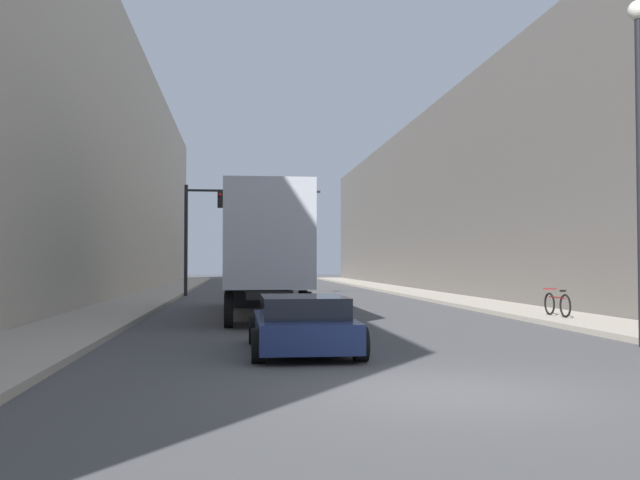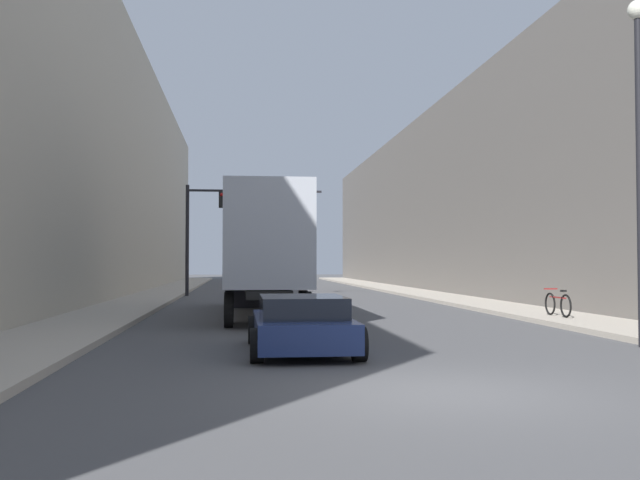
% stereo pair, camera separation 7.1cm
% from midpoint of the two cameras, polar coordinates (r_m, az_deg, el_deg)
% --- Properties ---
extents(ground_plane, '(200.00, 200.00, 0.00)m').
position_cam_midpoint_polar(ground_plane, '(10.43, 9.91, -11.90)').
color(ground_plane, '#4C4C4F').
extents(sidewalk_right, '(2.71, 80.00, 0.15)m').
position_cam_midpoint_polar(sidewalk_right, '(41.17, 7.79, -4.25)').
color(sidewalk_right, '#B2A899').
rests_on(sidewalk_right, ground).
extents(sidewalk_left, '(2.71, 80.00, 0.15)m').
position_cam_midpoint_polar(sidewalk_left, '(40.12, -12.91, -4.28)').
color(sidewalk_left, '#B2A899').
rests_on(sidewalk_left, ground).
extents(building_right, '(6.00, 80.00, 11.35)m').
position_cam_midpoint_polar(building_right, '(42.60, 13.46, 3.41)').
color(building_right, '#66605B').
rests_on(building_right, ground).
extents(building_left, '(6.00, 80.00, 14.63)m').
position_cam_midpoint_polar(building_left, '(41.16, -18.91, 5.94)').
color(building_left, '#BCB29E').
rests_on(building_left, ground).
extents(semi_truck, '(2.51, 12.29, 4.15)m').
position_cam_midpoint_polar(semi_truck, '(25.07, -4.72, -0.68)').
color(semi_truck, '#B2B7C1').
rests_on(semi_truck, ground).
extents(sedan_car, '(2.14, 4.32, 1.15)m').
position_cam_midpoint_polar(sedan_car, '(14.67, -1.56, -6.75)').
color(sedan_car, navy).
rests_on(sedan_car, ground).
extents(traffic_signal_gantry, '(7.58, 0.35, 6.14)m').
position_cam_midpoint_polar(traffic_signal_gantry, '(40.01, -7.69, 1.95)').
color(traffic_signal_gantry, black).
rests_on(traffic_signal_gantry, ground).
extents(street_lamp, '(0.44, 0.44, 7.61)m').
position_cam_midpoint_polar(street_lamp, '(17.25, 24.09, 8.27)').
color(street_lamp, black).
rests_on(street_lamp, ground).
extents(parked_bicycle, '(0.44, 1.82, 0.86)m').
position_cam_midpoint_polar(parked_bicycle, '(23.56, 18.37, -4.89)').
color(parked_bicycle, black).
rests_on(parked_bicycle, sidewalk_right).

